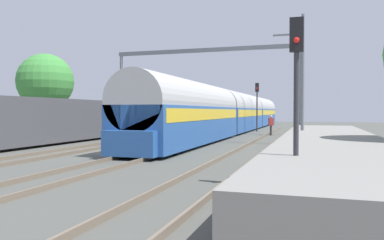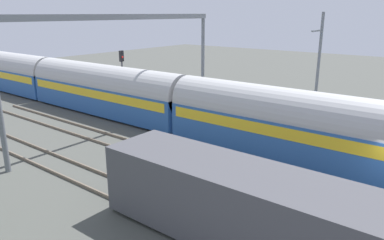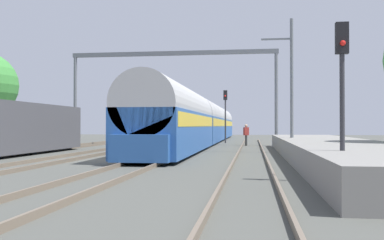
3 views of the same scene
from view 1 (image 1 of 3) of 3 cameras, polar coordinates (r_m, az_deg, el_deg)
The scene contains 14 objects.
ground at distance 20.08m, azimuth -11.10°, elevation -4.65°, with size 120.00×120.00×0.00m, color #4B4D47.
track_far_west at distance 23.89m, azimuth -25.01°, elevation -3.60°, with size 1.52×60.00×0.16m.
track_west at distance 21.20m, azimuth -16.28°, elevation -4.14°, with size 1.51×60.00×0.16m.
track_east at distance 19.13m, azimuth -5.34°, elevation -4.68°, with size 1.51×60.00×0.16m.
track_far_east at distance 17.90m, azimuth 7.67°, elevation -5.11°, with size 1.52×60.00×0.16m.
platform at distance 19.61m, azimuth 19.77°, elevation -3.53°, with size 4.40×28.00×0.90m.
passenger_train at distance 39.87m, azimuth 6.85°, elevation 1.17°, with size 2.93×49.20×3.82m.
freight_car at distance 25.97m, azimuth -20.82°, elevation -0.10°, with size 2.80×13.00×2.70m.
person_crossing at distance 33.63m, azimuth 11.61°, elevation -0.49°, with size 0.47×0.41×1.73m.
railway_signal_near at distance 10.62m, azimuth 15.20°, elevation 5.90°, with size 0.36×0.30×4.55m.
railway_signal_far at distance 39.67m, azimuth 9.61°, elevation 2.87°, with size 0.36×0.30×4.93m.
catenary_gantry at distance 35.68m, azimuth 1.88°, elevation 7.57°, with size 17.47×0.28×7.86m.
catenary_pole_east_mid at distance 24.61m, azimuth 15.96°, elevation 6.10°, with size 1.90×0.20×8.00m.
tree_west_background at distance 39.66m, azimuth -20.88°, elevation 5.33°, with size 5.33×5.33×7.58m.
Camera 1 is at (9.58, -17.52, 2.08)m, focal length 36.02 mm.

